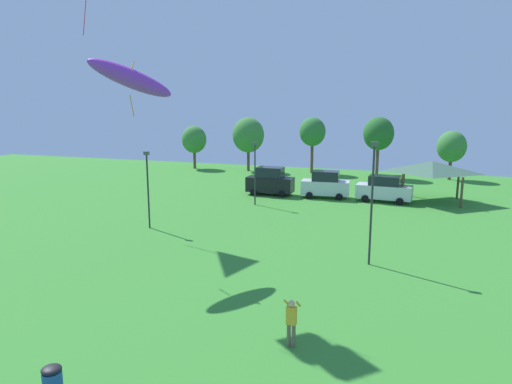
% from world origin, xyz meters
% --- Properties ---
extents(trash_bin, '(0.57, 0.57, 1.12)m').
position_xyz_m(trash_bin, '(-3.02, 8.48, 0.57)').
color(trash_bin, '#1E4793').
rests_on(trash_bin, ground).
extents(person_standing_near_foreground, '(0.52, 0.52, 1.81)m').
position_xyz_m(person_standing_near_foreground, '(2.68, 13.72, 1.03)').
color(person_standing_near_foreground, brown).
rests_on(person_standing_near_foreground, ground).
extents(kite_flying_1, '(4.07, 3.78, 3.27)m').
position_xyz_m(kite_flying_1, '(-7.93, 20.26, 9.84)').
color(kite_flying_1, purple).
extents(parked_car_leftmost, '(4.45, 2.05, 2.67)m').
position_xyz_m(parked_car_leftmost, '(-6.47, 40.06, 1.30)').
color(parked_car_leftmost, black).
rests_on(parked_car_leftmost, ground).
extents(parked_car_second_from_left, '(4.47, 2.24, 2.50)m').
position_xyz_m(parked_car_second_from_left, '(-1.23, 40.40, 1.22)').
color(parked_car_second_from_left, silver).
rests_on(parked_car_second_from_left, ground).
extents(parked_car_third_from_left, '(4.88, 2.28, 2.33)m').
position_xyz_m(parked_car_third_from_left, '(4.02, 40.39, 1.15)').
color(parked_car_third_from_left, silver).
rests_on(parked_car_third_from_left, ground).
extents(park_pavilion, '(6.14, 5.16, 3.60)m').
position_xyz_m(park_pavilion, '(7.89, 41.98, 3.08)').
color(park_pavilion, brown).
rests_on(park_pavilion, ground).
extents(light_post_0, '(0.36, 0.20, 5.36)m').
position_xyz_m(light_post_0, '(-10.80, 25.88, 3.07)').
color(light_post_0, '#2D2D33').
rests_on(light_post_0, ground).
extents(light_post_1, '(0.36, 0.20, 6.61)m').
position_xyz_m(light_post_1, '(4.43, 23.37, 3.71)').
color(light_post_1, '#2D2D33').
rests_on(light_post_1, ground).
extents(light_post_2, '(0.36, 0.20, 5.37)m').
position_xyz_m(light_post_2, '(-6.36, 35.42, 3.08)').
color(light_post_2, '#2D2D33').
rests_on(light_post_2, ground).
extents(treeline_tree_0, '(3.29, 3.29, 5.72)m').
position_xyz_m(treeline_tree_0, '(-21.68, 54.25, 3.89)').
color(treeline_tree_0, brown).
rests_on(treeline_tree_0, ground).
extents(treeline_tree_1, '(4.08, 4.08, 6.89)m').
position_xyz_m(treeline_tree_1, '(-14.04, 54.53, 4.63)').
color(treeline_tree_1, brown).
rests_on(treeline_tree_1, ground).
extents(treeline_tree_2, '(3.24, 3.24, 6.97)m').
position_xyz_m(treeline_tree_2, '(-5.82, 55.32, 5.14)').
color(treeline_tree_2, brown).
rests_on(treeline_tree_2, ground).
extents(treeline_tree_3, '(3.53, 3.53, 7.11)m').
position_xyz_m(treeline_tree_3, '(2.21, 54.48, 5.14)').
color(treeline_tree_3, brown).
rests_on(treeline_tree_3, ground).
extents(treeline_tree_4, '(3.23, 3.23, 5.59)m').
position_xyz_m(treeline_tree_4, '(10.26, 55.50, 3.79)').
color(treeline_tree_4, brown).
rests_on(treeline_tree_4, ground).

